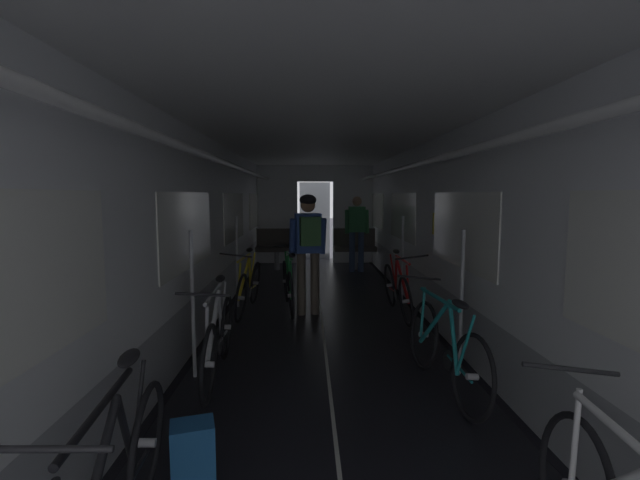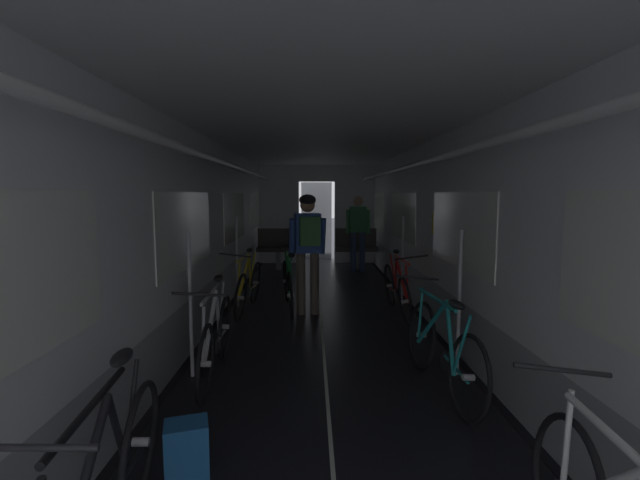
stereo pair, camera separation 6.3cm
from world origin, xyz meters
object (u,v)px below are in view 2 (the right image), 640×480
Objects in this scene: person_cyclist_aisle at (308,241)px; bicycle_green_in_aisle at (288,285)px; bicycle_red at (397,289)px; bench_seat_far_right at (356,245)px; bicycle_yellow at (248,286)px; bicycle_teal at (442,348)px; backpack_on_floor at (187,449)px; person_standing_near_bench at (358,229)px; bicycle_silver at (216,338)px; bench_seat_far_left at (278,245)px.

bicycle_green_in_aisle is at bearing 138.45° from person_cyclist_aisle.
bicycle_red is 0.98× the size of person_cyclist_aisle.
bench_seat_far_right reaches higher than bicycle_yellow.
bicycle_red is at bearing -12.28° from bicycle_green_in_aisle.
backpack_on_floor is at bearing -149.19° from bicycle_teal.
person_standing_near_bench reaches higher than bicycle_teal.
bicycle_green_in_aisle is at bearing 77.21° from bicycle_silver.
person_standing_near_bench is (1.94, 5.62, 0.59)m from bicycle_silver.
person_cyclist_aisle is at bearing 68.42° from bicycle_silver.
bicycle_red is 2.97m from bicycle_silver.
person_cyclist_aisle is 3.63m from person_standing_near_bench.
bicycle_red is (0.19, -3.92, -0.19)m from bench_seat_far_right.
bicycle_yellow is 1.01× the size of person_standing_near_bench.
person_standing_near_bench reaches higher than bicycle_red.
bench_seat_far_right is 0.58× the size of bicycle_silver.
backpack_on_floor is (0.14, -1.46, -0.21)m from bicycle_silver.
bench_seat_far_right is 2.89× the size of backpack_on_floor.
person_cyclist_aisle reaches higher than person_standing_near_bench.
bench_seat_far_right reaches higher than backpack_on_floor.
bench_seat_far_right is at bearing 0.00° from bench_seat_far_left.
bicycle_yellow is at bearing 173.65° from bicycle_red.
person_standing_near_bench is (1.39, 3.20, 0.59)m from bicycle_green_in_aisle.
backpack_on_floor is at bearing -89.98° from bench_seat_far_left.
bicycle_green_in_aisle is at bearing -113.43° from person_standing_near_bench.
bicycle_yellow reaches higher than bicycle_silver.
bench_seat_far_left is 6.00m from bicycle_silver.
bicycle_teal reaches higher than backpack_on_floor.
bicycle_red is 4.98× the size of backpack_on_floor.
bicycle_red is (1.99, -3.92, -0.19)m from bench_seat_far_left.
bicycle_silver and bicycle_green_in_aisle have the same top height.
person_standing_near_bench is at bearing 93.06° from bicycle_red.
person_standing_near_bench reaches higher than bench_seat_far_right.
bicycle_green_in_aisle is (0.58, 0.10, 0.00)m from bicycle_yellow.
bicycle_green_in_aisle is (-1.57, 0.34, 0.00)m from bicycle_red.
bicycle_teal is 3.36m from bicycle_yellow.
bench_seat_far_right and bicycle_red have the same top height.
bicycle_silver is 1.48m from backpack_on_floor.
bicycle_yellow is 1.00× the size of bicycle_silver.
backpack_on_floor is (-1.80, -7.08, -0.81)m from person_standing_near_bench.
bicycle_silver is at bearing -102.79° from bicycle_green_in_aisle.
bicycle_red is at bearing 60.67° from backpack_on_floor.
bicycle_teal is at bearing -8.93° from bicycle_silver.
backpack_on_floor is at bearing -103.55° from bench_seat_far_right.
bicycle_teal reaches higher than bicycle_green_in_aisle.
bicycle_green_in_aisle is 1.00× the size of person_standing_near_bench.
person_standing_near_bench is 7.35m from backpack_on_floor.
bicycle_silver is at bearing -135.62° from bicycle_red.
person_standing_near_bench is (-0.19, 3.54, 0.59)m from bicycle_red.
bicycle_yellow is 1.13m from person_cyclist_aisle.
bicycle_red is at bearing 44.38° from bicycle_silver.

